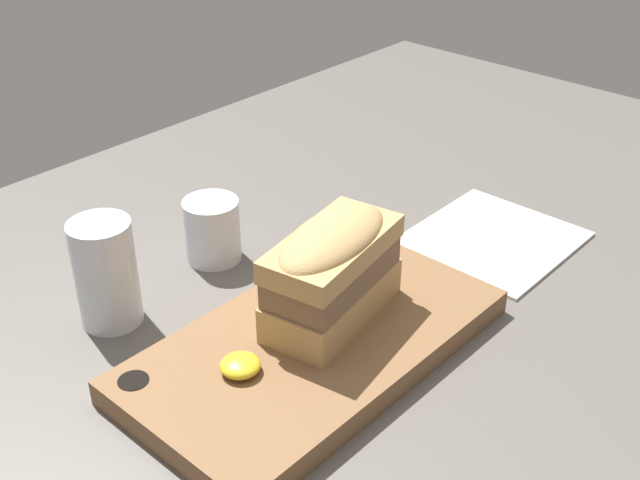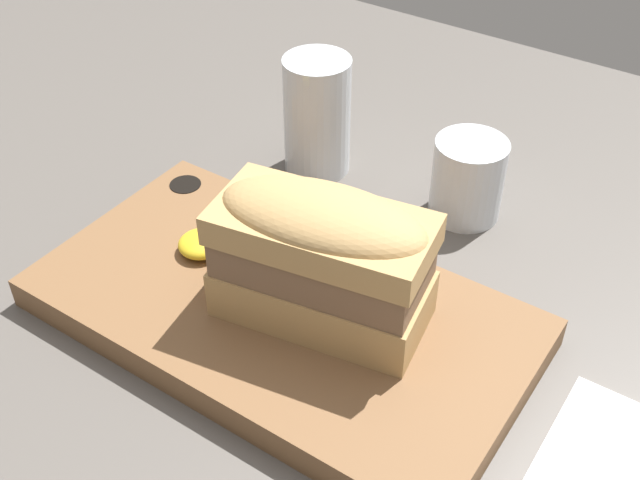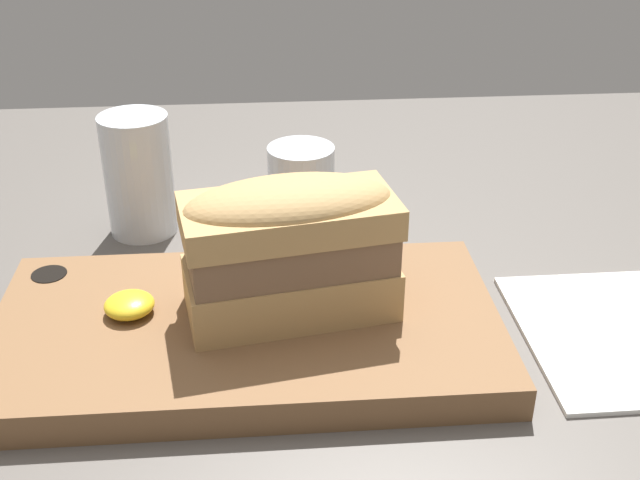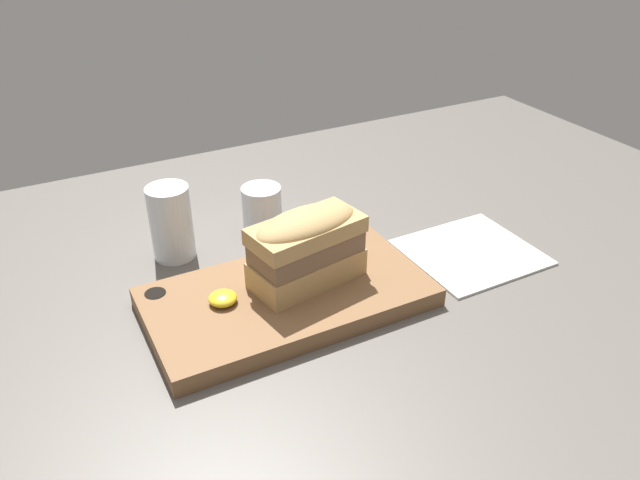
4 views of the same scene
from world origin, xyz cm
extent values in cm
cube|color=#56514C|center=(0.00, 0.00, 1.00)|extent=(171.84, 121.92, 2.00)
cube|color=brown|center=(-4.51, 3.95, 3.32)|extent=(38.28, 20.64, 2.64)
cylinder|color=black|center=(-20.77, 11.38, 4.05)|extent=(2.89, 2.89, 1.32)
cube|color=tan|center=(-1.13, 4.65, 6.59)|extent=(16.57, 10.07, 3.89)
cube|color=brown|center=(-1.13, 4.65, 10.01)|extent=(15.90, 9.67, 2.96)
cube|color=tan|center=(-1.13, 4.65, 12.66)|extent=(16.57, 10.07, 2.34)
ellipsoid|color=tan|center=(-1.13, 4.65, 13.63)|extent=(16.23, 9.87, 3.50)
ellipsoid|color=gold|center=(-13.35, 5.06, 5.40)|extent=(3.80, 3.80, 1.52)
cylinder|color=silver|center=(-14.58, 23.77, 7.87)|extent=(6.46, 6.46, 11.73)
cylinder|color=silver|center=(-14.58, 23.77, 4.84)|extent=(5.69, 5.69, 5.28)
cylinder|color=silver|center=(0.88, 25.18, 5.79)|extent=(6.57, 6.57, 7.58)
cylinder|color=black|center=(0.88, 25.18, 5.28)|extent=(5.91, 5.91, 6.16)
cube|color=white|center=(26.65, 2.70, 2.20)|extent=(19.47, 17.96, 0.40)
camera|label=1|loc=(-50.74, -38.74, 52.86)|focal=45.00mm
camera|label=2|loc=(22.97, -31.27, 47.36)|focal=45.00mm
camera|label=3|loc=(-3.00, -46.74, 38.73)|focal=45.00mm
camera|label=4|loc=(-32.95, -59.75, 54.10)|focal=35.00mm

